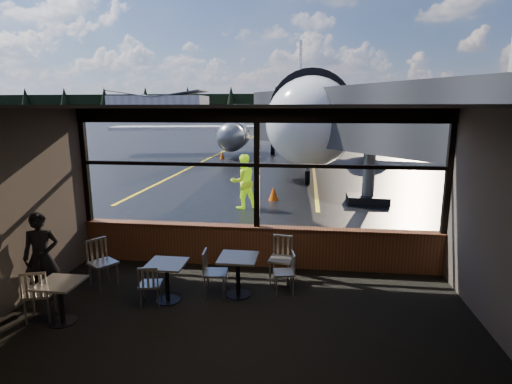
% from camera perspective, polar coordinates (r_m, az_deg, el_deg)
% --- Properties ---
extents(ground_plane, '(520.00, 520.00, 0.00)m').
position_cam_1_polar(ground_plane, '(128.52, 6.90, 10.02)').
color(ground_plane, black).
rests_on(ground_plane, ground).
extents(carpet_floor, '(8.00, 6.00, 0.01)m').
position_cam_1_polar(carpet_floor, '(6.55, -3.36, -20.21)').
color(carpet_floor, black).
rests_on(carpet_floor, ground).
extents(ceiling, '(8.00, 6.00, 0.04)m').
position_cam_1_polar(ceiling, '(5.57, -3.79, 11.96)').
color(ceiling, '#38332D').
rests_on(ceiling, ground).
extents(wall_back, '(8.00, 0.04, 3.50)m').
position_cam_1_polar(wall_back, '(3.19, -14.43, -21.36)').
color(wall_back, '#4F453F').
rests_on(wall_back, ground).
extents(window_sill, '(8.00, 0.28, 0.90)m').
position_cam_1_polar(window_sill, '(9.05, 0.12, -7.83)').
color(window_sill, brown).
rests_on(window_sill, ground).
extents(window_header, '(8.00, 0.18, 0.30)m').
position_cam_1_polar(window_header, '(8.53, 0.13, 10.86)').
color(window_header, black).
rests_on(window_header, ground).
extents(mullion_left, '(0.12, 0.12, 2.60)m').
position_cam_1_polar(mullion_left, '(9.92, -23.19, 3.37)').
color(mullion_left, black).
rests_on(mullion_left, ground).
extents(mullion_centre, '(0.12, 0.12, 2.60)m').
position_cam_1_polar(mullion_centre, '(8.63, 0.13, 3.20)').
color(mullion_centre, black).
rests_on(mullion_centre, ground).
extents(mullion_right, '(0.12, 0.12, 2.60)m').
position_cam_1_polar(mullion_right, '(9.04, 25.86, 2.41)').
color(mullion_right, black).
rests_on(mullion_right, ground).
extents(window_transom, '(8.00, 0.10, 0.08)m').
position_cam_1_polar(window_transom, '(8.61, 0.13, 3.86)').
color(window_transom, black).
rests_on(window_transom, ground).
extents(airliner, '(30.96, 36.67, 10.88)m').
position_cam_1_polar(airliner, '(30.85, 6.78, 15.23)').
color(airliner, white).
rests_on(airliner, ground_plane).
extents(jet_bridge, '(9.03, 11.04, 4.82)m').
position_cam_1_polar(jet_bridge, '(14.24, 17.65, 6.84)').
color(jet_bridge, '#2A2B2D').
rests_on(jet_bridge, ground_plane).
extents(cafe_table_near, '(0.71, 0.71, 0.78)m').
position_cam_1_polar(cafe_table_near, '(7.70, -2.56, -11.93)').
color(cafe_table_near, gray).
rests_on(cafe_table_near, carpet_floor).
extents(cafe_table_mid, '(0.68, 0.68, 0.75)m').
position_cam_1_polar(cafe_table_mid, '(7.66, -12.57, -12.47)').
color(cafe_table_mid, gray).
rests_on(cafe_table_mid, carpet_floor).
extents(cafe_table_left, '(0.66, 0.66, 0.72)m').
position_cam_1_polar(cafe_table_left, '(7.52, -26.06, -14.01)').
color(cafe_table_left, '#A49F96').
rests_on(cafe_table_left, carpet_floor).
extents(chair_near_e, '(0.52, 0.52, 0.81)m').
position_cam_1_polar(chair_near_e, '(7.81, 4.02, -11.46)').
color(chair_near_e, beige).
rests_on(chair_near_e, carpet_floor).
extents(chair_near_w, '(0.53, 0.53, 0.90)m').
position_cam_1_polar(chair_near_w, '(7.70, -5.83, -11.47)').
color(chair_near_w, '#B9B5A7').
rests_on(chair_near_w, carpet_floor).
extents(chair_near_n, '(0.58, 0.58, 0.95)m').
position_cam_1_polar(chair_near_n, '(8.26, 3.57, -9.63)').
color(chair_near_n, beige).
rests_on(chair_near_n, carpet_floor).
extents(chair_mid_s, '(0.51, 0.51, 0.79)m').
position_cam_1_polar(chair_mid_s, '(7.58, -14.83, -12.65)').
color(chair_mid_s, '#AFA99E').
rests_on(chair_mid_s, carpet_floor).
extents(chair_mid_w, '(0.73, 0.73, 0.97)m').
position_cam_1_polar(chair_mid_w, '(8.58, -21.02, -9.52)').
color(chair_mid_w, '#B2ADA0').
rests_on(chair_mid_w, carpet_floor).
extents(chair_left_s, '(0.63, 0.63, 0.92)m').
position_cam_1_polar(chair_left_s, '(7.77, -28.55, -12.60)').
color(chair_left_s, '#B1ABA0').
rests_on(chair_left_s, carpet_floor).
extents(passenger, '(0.72, 0.61, 1.67)m').
position_cam_1_polar(passenger, '(8.35, -28.32, -8.17)').
color(passenger, black).
rests_on(passenger, carpet_floor).
extents(ground_crew, '(1.19, 1.13, 1.93)m').
position_cam_1_polar(ground_crew, '(14.22, -1.85, 1.51)').
color(ground_crew, '#BFF219').
rests_on(ground_crew, ground_plane).
extents(cone_nose, '(0.39, 0.39, 0.55)m').
position_cam_1_polar(cone_nose, '(15.57, 2.52, -0.20)').
color(cone_nose, '#ED4207').
rests_on(cone_nose, ground_plane).
extents(cone_wing, '(0.37, 0.37, 0.51)m').
position_cam_1_polar(cone_wing, '(29.00, -4.87, 5.25)').
color(cone_wing, '#F25C07').
rests_on(cone_wing, ground_plane).
extents(hangar_left, '(45.00, 18.00, 11.00)m').
position_cam_1_polar(hangar_left, '(201.43, -13.69, 11.91)').
color(hangar_left, silver).
rests_on(hangar_left, ground_plane).
extents(hangar_mid, '(38.00, 15.00, 10.00)m').
position_cam_1_polar(hangar_mid, '(193.48, 7.11, 12.02)').
color(hangar_mid, silver).
rests_on(hangar_mid, ground_plane).
extents(hangar_right, '(50.00, 20.00, 12.00)m').
position_cam_1_polar(hangar_right, '(195.58, 25.33, 11.30)').
color(hangar_right, silver).
rests_on(hangar_right, ground_plane).
extents(fuel_tank_a, '(8.00, 8.00, 6.00)m').
position_cam_1_polar(fuel_tank_a, '(192.98, -2.04, 11.50)').
color(fuel_tank_a, silver).
rests_on(fuel_tank_a, ground_plane).
extents(fuel_tank_b, '(8.00, 8.00, 6.00)m').
position_cam_1_polar(fuel_tank_b, '(191.63, 0.98, 11.51)').
color(fuel_tank_b, silver).
rests_on(fuel_tank_b, ground_plane).
extents(fuel_tank_c, '(8.00, 8.00, 6.00)m').
position_cam_1_polar(fuel_tank_c, '(190.79, 4.02, 11.48)').
color(fuel_tank_c, silver).
rests_on(fuel_tank_c, ground_plane).
extents(treeline, '(360.00, 3.00, 12.00)m').
position_cam_1_polar(treeline, '(218.48, 7.15, 12.23)').
color(treeline, black).
rests_on(treeline, ground_plane).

